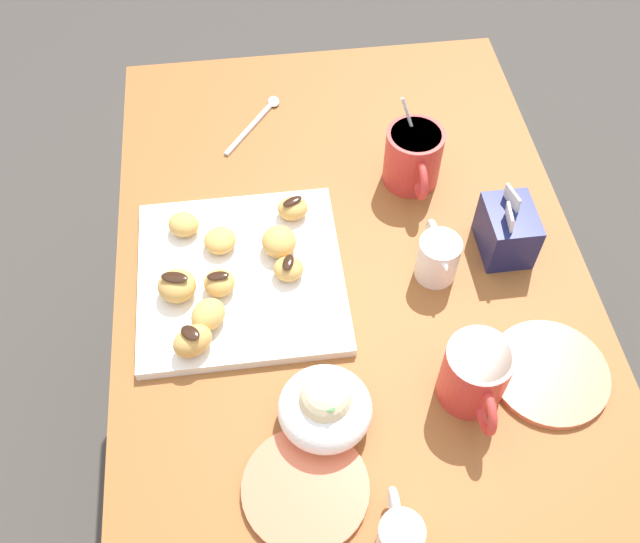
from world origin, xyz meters
The scene contains 26 objects.
ground_plane centered at (0.00, 0.00, 0.00)m, with size 8.00×8.00×0.00m, color #423D38.
dining_table centered at (0.00, 0.00, 0.59)m, with size 1.07×0.69×0.73m.
pastry_plate_square centered at (-0.03, -0.16, 0.74)m, with size 0.29×0.29×0.02m, color white.
coffee_mug_red_left centered at (-0.19, 0.12, 0.79)m, with size 0.13×0.09×0.15m.
coffee_mug_red_right centered at (0.19, 0.12, 0.79)m, with size 0.13×0.08×0.10m.
cream_pitcher_white centered at (0.00, 0.12, 0.77)m, with size 0.10×0.06×0.07m.
sugar_caddy centered at (-0.03, 0.23, 0.78)m, with size 0.09×0.07×0.11m.
ice_cream_bowl centered at (0.21, -0.07, 0.77)m, with size 0.12×0.12×0.09m.
chocolate_sauce_pitcher centered at (0.37, -0.01, 0.77)m, with size 0.09×0.05×0.06m.
saucer_coral_left centered at (0.29, -0.10, 0.74)m, with size 0.15×0.15×0.01m, color #E5704C.
saucer_coral_right centered at (0.18, 0.23, 0.74)m, with size 0.16×0.16×0.01m, color #E5704C.
loose_spoon_near_saucer centered at (-0.36, -0.11, 0.74)m, with size 0.14×0.10×0.01m.
beignet_0 centered at (0.09, -0.23, 0.77)m, with size 0.04×0.05×0.04m, color #DBA351.
chocolate_drizzle_0 centered at (0.09, -0.23, 0.79)m, with size 0.03×0.02×0.01m, color black.
beignet_1 centered at (-0.06, -0.10, 0.77)m, with size 0.05×0.05×0.04m, color #DBA351.
beignet_2 centered at (-0.01, -0.09, 0.76)m, with size 0.04×0.04×0.03m, color #DBA351.
chocolate_drizzle_2 centered at (-0.01, -0.09, 0.78)m, with size 0.03×0.02×0.01m, color black.
beignet_3 centered at (0.00, -0.25, 0.77)m, with size 0.05×0.05×0.04m, color #DBA351.
chocolate_drizzle_3 centered at (0.00, -0.25, 0.79)m, with size 0.04×0.02×0.01m, color black.
beignet_4 centered at (-0.11, -0.24, 0.77)m, with size 0.04×0.05×0.03m, color #DBA351.
beignet_5 centered at (-0.12, -0.08, 0.77)m, with size 0.05×0.04×0.03m, color #DBA351.
chocolate_drizzle_5 centered at (-0.12, -0.08, 0.78)m, with size 0.03×0.01×0.01m, color black.
beignet_6 centered at (-0.08, -0.19, 0.76)m, with size 0.05×0.05×0.03m, color #DBA351.
beignet_7 centered at (0.00, -0.19, 0.77)m, with size 0.04×0.04×0.03m, color #DBA351.
chocolate_drizzle_7 centered at (0.00, -0.19, 0.78)m, with size 0.03×0.02×0.01m, color black.
beignet_8 centered at (0.05, -0.21, 0.77)m, with size 0.05×0.04×0.04m, color #DBA351.
Camera 1 is at (0.57, -0.12, 1.57)m, focal length 39.38 mm.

